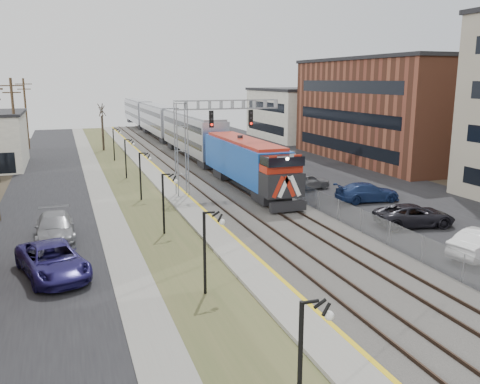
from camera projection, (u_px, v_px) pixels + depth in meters
name	position (u px, v px, depth m)	size (l,w,h in m)	color
ground	(378.00, 369.00, 17.63)	(160.00, 160.00, 0.00)	#473D2D
street_west	(47.00, 190.00, 46.20)	(7.00, 120.00, 0.04)	black
sidewalk	(98.00, 186.00, 47.64)	(2.00, 120.00, 0.08)	gray
grass_median	(130.00, 184.00, 48.60)	(4.00, 120.00, 0.06)	#474F2A
platform	(162.00, 181.00, 49.55)	(2.00, 120.00, 0.24)	gray
ballast_bed	(211.00, 178.00, 51.16)	(8.00, 120.00, 0.20)	#595651
parking_lot	(317.00, 172.00, 55.03)	(16.00, 120.00, 0.04)	black
platform_edge	(170.00, 179.00, 49.80)	(0.24, 120.00, 0.01)	gold
track_near	(191.00, 178.00, 50.48)	(1.58, 120.00, 0.15)	#2D2119
track_far	(225.00, 176.00, 51.60)	(1.58, 120.00, 0.15)	#2D2119
train	(168.00, 125.00, 77.78)	(3.00, 85.85, 5.33)	#1449A9
signal_gantry	(201.00, 131.00, 42.61)	(9.00, 1.07, 8.15)	gray
lampposts	(163.00, 203.00, 32.77)	(0.14, 62.14, 4.00)	black
fence	(250.00, 169.00, 52.35)	(0.04, 120.00, 1.60)	gray
buildings_east	(452.00, 113.00, 54.64)	(16.00, 76.00, 15.00)	gray
bare_trees	(33.00, 155.00, 48.85)	(12.30, 42.30, 5.95)	#382D23
car_lot_c	(414.00, 216.00, 34.53)	(2.48, 5.38, 1.49)	black
car_lot_d	(367.00, 193.00, 41.50)	(2.16, 5.33, 1.55)	navy
car_lot_e	(307.00, 182.00, 46.02)	(1.76, 4.38, 1.49)	slate
car_street_a	(53.00, 261.00, 25.73)	(2.72, 5.90, 1.64)	navy
car_street_b	(55.00, 228.00, 31.42)	(2.30, 5.66, 1.64)	gray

